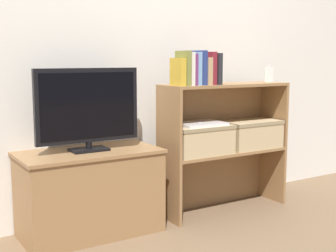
# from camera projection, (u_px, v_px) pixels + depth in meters

# --- Properties ---
(ground_plane) EXTENTS (16.00, 16.00, 0.00)m
(ground_plane) POSITION_uv_depth(u_px,v_px,m) (180.00, 227.00, 2.96)
(ground_plane) COLOR brown
(wall_back) EXTENTS (10.00, 0.05, 2.40)m
(wall_back) POSITION_uv_depth(u_px,v_px,m) (144.00, 37.00, 3.16)
(wall_back) COLOR silver
(wall_back) RESTS_ON ground_plane
(tv_stand) EXTENTS (0.84, 0.44, 0.51)m
(tv_stand) POSITION_uv_depth(u_px,v_px,m) (90.00, 192.00, 2.82)
(tv_stand) COLOR olive
(tv_stand) RESTS_ON ground_plane
(tv) EXTENTS (0.64, 0.14, 0.49)m
(tv) POSITION_uv_depth(u_px,v_px,m) (88.00, 107.00, 2.75)
(tv) COLOR black
(tv) RESTS_ON tv_stand
(bookshelf_lower_tier) EXTENTS (0.93, 0.29, 0.43)m
(bookshelf_lower_tier) POSITION_uv_depth(u_px,v_px,m) (219.00, 170.00, 3.33)
(bookshelf_lower_tier) COLOR olive
(bookshelf_lower_tier) RESTS_ON ground_plane
(bookshelf_upper_tier) EXTENTS (0.93, 0.29, 0.46)m
(bookshelf_upper_tier) POSITION_uv_depth(u_px,v_px,m) (219.00, 108.00, 3.27)
(bookshelf_upper_tier) COLOR olive
(bookshelf_upper_tier) RESTS_ON bookshelf_lower_tier
(book_mustard) EXTENTS (0.04, 0.13, 0.17)m
(book_mustard) POSITION_uv_depth(u_px,v_px,m) (178.00, 72.00, 2.93)
(book_mustard) COLOR gold
(book_mustard) RESTS_ON bookshelf_upper_tier
(book_olive) EXTENTS (0.03, 0.14, 0.22)m
(book_olive) POSITION_uv_depth(u_px,v_px,m) (183.00, 68.00, 2.94)
(book_olive) COLOR olive
(book_olive) RESTS_ON bookshelf_upper_tier
(book_ivory) EXTENTS (0.03, 0.14, 0.21)m
(book_ivory) POSITION_uv_depth(u_px,v_px,m) (188.00, 69.00, 2.96)
(book_ivory) COLOR silver
(book_ivory) RESTS_ON bookshelf_upper_tier
(book_plum) EXTENTS (0.02, 0.14, 0.20)m
(book_plum) POSITION_uv_depth(u_px,v_px,m) (191.00, 70.00, 2.97)
(book_plum) COLOR #6B2D66
(book_plum) RESTS_ON bookshelf_upper_tier
(book_skyblue) EXTENTS (0.03, 0.13, 0.21)m
(book_skyblue) POSITION_uv_depth(u_px,v_px,m) (194.00, 69.00, 2.99)
(book_skyblue) COLOR #709ECC
(book_skyblue) RESTS_ON bookshelf_upper_tier
(book_navy) EXTENTS (0.04, 0.13, 0.22)m
(book_navy) POSITION_uv_depth(u_px,v_px,m) (199.00, 68.00, 3.01)
(book_navy) COLOR navy
(book_navy) RESTS_ON bookshelf_upper_tier
(book_tan) EXTENTS (0.04, 0.14, 0.18)m
(book_tan) POSITION_uv_depth(u_px,v_px,m) (204.00, 71.00, 3.03)
(book_tan) COLOR tan
(book_tan) RESTS_ON bookshelf_upper_tier
(book_maroon) EXTENTS (0.04, 0.13, 0.21)m
(book_maroon) POSITION_uv_depth(u_px,v_px,m) (209.00, 68.00, 3.05)
(book_maroon) COLOR maroon
(book_maroon) RESTS_ON bookshelf_upper_tier
(book_charcoal) EXTENTS (0.03, 0.15, 0.20)m
(book_charcoal) POSITION_uv_depth(u_px,v_px,m) (214.00, 69.00, 3.07)
(book_charcoal) COLOR #232328
(book_charcoal) RESTS_ON bookshelf_upper_tier
(baby_monitor) EXTENTS (0.05, 0.03, 0.14)m
(baby_monitor) POSITION_uv_depth(u_px,v_px,m) (269.00, 74.00, 3.40)
(baby_monitor) COLOR white
(baby_monitor) RESTS_ON bookshelf_upper_tier
(storage_basket_left) EXTENTS (0.42, 0.26, 0.19)m
(storage_basket_left) POSITION_uv_depth(u_px,v_px,m) (200.00, 138.00, 3.11)
(storage_basket_left) COLOR tan
(storage_basket_left) RESTS_ON bookshelf_lower_tier
(storage_basket_right) EXTENTS (0.42, 0.26, 0.19)m
(storage_basket_right) POSITION_uv_depth(u_px,v_px,m) (250.00, 133.00, 3.35)
(storage_basket_right) COLOR tan
(storage_basket_right) RESTS_ON bookshelf_lower_tier
(laptop) EXTENTS (0.32, 0.23, 0.02)m
(laptop) POSITION_uv_depth(u_px,v_px,m) (200.00, 124.00, 3.10)
(laptop) COLOR white
(laptop) RESTS_ON storage_basket_left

